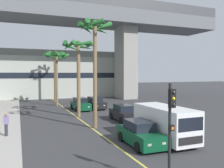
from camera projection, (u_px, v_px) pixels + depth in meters
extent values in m
cube|color=#DBCC4C|center=(77.00, 117.00, 24.94)|extent=(0.14, 56.00, 0.01)
cube|color=slate|center=(54.00, 14.00, 38.91)|extent=(61.33, 8.00, 2.40)
cube|color=#47494C|center=(51.00, 7.00, 42.26)|extent=(61.33, 0.50, 1.80)
cube|color=gray|center=(126.00, 63.00, 44.08)|extent=(2.80, 4.40, 13.27)
cube|color=#ADB2A8|center=(49.00, 77.00, 46.64)|extent=(35.44, 8.00, 7.82)
cube|color=gray|center=(49.00, 54.00, 46.45)|extent=(34.73, 7.20, 1.20)
cube|color=black|center=(52.00, 75.00, 42.90)|extent=(31.90, 0.04, 1.00)
cube|color=#0C4728|center=(140.00, 136.00, 15.16)|extent=(1.80, 4.14, 0.80)
cube|color=black|center=(139.00, 125.00, 15.27)|extent=(1.44, 2.08, 0.60)
cube|color=#F2EDCC|center=(164.00, 143.00, 13.44)|extent=(0.24, 0.09, 0.14)
cube|color=#F2EDCC|center=(149.00, 145.00, 13.11)|extent=(0.24, 0.09, 0.14)
cylinder|color=black|center=(162.00, 144.00, 14.26)|extent=(0.24, 0.65, 0.64)
cylinder|color=black|center=(138.00, 147.00, 13.70)|extent=(0.24, 0.65, 0.64)
cylinder|color=black|center=(142.00, 134.00, 16.64)|extent=(0.24, 0.65, 0.64)
cylinder|color=black|center=(121.00, 136.00, 16.08)|extent=(0.24, 0.65, 0.64)
cube|color=black|center=(95.00, 104.00, 31.05)|extent=(1.83, 4.15, 0.80)
cube|color=black|center=(95.00, 99.00, 31.16)|extent=(1.46, 2.09, 0.60)
cube|color=#F2EDCC|center=(104.00, 106.00, 29.40)|extent=(0.24, 0.09, 0.14)
cube|color=#F2EDCC|center=(97.00, 106.00, 29.02)|extent=(0.24, 0.09, 0.14)
cylinder|color=black|center=(105.00, 107.00, 30.22)|extent=(0.24, 0.65, 0.64)
cylinder|color=black|center=(93.00, 108.00, 29.57)|extent=(0.24, 0.65, 0.64)
cylinder|color=black|center=(98.00, 105.00, 32.55)|extent=(0.24, 0.65, 0.64)
cylinder|color=black|center=(86.00, 105.00, 31.90)|extent=(0.24, 0.65, 0.64)
cube|color=#0C4728|center=(81.00, 105.00, 29.94)|extent=(1.76, 4.13, 0.80)
cube|color=black|center=(80.00, 100.00, 30.05)|extent=(1.43, 2.07, 0.60)
cube|color=#F2EDCC|center=(89.00, 107.00, 28.26)|extent=(0.24, 0.08, 0.14)
cube|color=#F2EDCC|center=(81.00, 107.00, 27.90)|extent=(0.24, 0.08, 0.14)
cylinder|color=black|center=(90.00, 108.00, 29.09)|extent=(0.23, 0.64, 0.64)
cylinder|color=black|center=(77.00, 109.00, 28.47)|extent=(0.23, 0.64, 0.64)
cylinder|color=black|center=(84.00, 106.00, 31.43)|extent=(0.23, 0.64, 0.64)
cylinder|color=black|center=(72.00, 107.00, 30.81)|extent=(0.23, 0.64, 0.64)
cube|color=black|center=(124.00, 115.00, 22.97)|extent=(1.85, 4.16, 0.80)
cube|color=black|center=(123.00, 108.00, 23.08)|extent=(1.47, 2.10, 0.60)
cube|color=#F2EDCC|center=(137.00, 118.00, 21.23)|extent=(0.24, 0.09, 0.14)
cube|color=#F2EDCC|center=(128.00, 118.00, 20.91)|extent=(0.24, 0.09, 0.14)
cylinder|color=black|center=(137.00, 119.00, 22.05)|extent=(0.24, 0.65, 0.64)
cylinder|color=black|center=(121.00, 121.00, 21.51)|extent=(0.24, 0.65, 0.64)
cylinder|color=black|center=(126.00, 115.00, 24.44)|extent=(0.24, 0.65, 0.64)
cylinder|color=black|center=(112.00, 116.00, 23.90)|extent=(0.24, 0.65, 0.64)
cube|color=white|center=(165.00, 122.00, 16.00)|extent=(2.03, 5.21, 2.10)
cube|color=black|center=(190.00, 124.00, 13.62)|extent=(1.80, 0.09, 0.80)
cube|color=black|center=(191.00, 141.00, 13.60)|extent=(1.70, 0.07, 0.44)
cylinder|color=black|center=(191.00, 140.00, 14.95)|extent=(0.26, 0.76, 0.76)
cylinder|color=black|center=(166.00, 143.00, 14.24)|extent=(0.26, 0.76, 0.76)
cylinder|color=black|center=(163.00, 129.00, 17.84)|extent=(0.26, 0.76, 0.76)
cylinder|color=black|center=(141.00, 132.00, 17.13)|extent=(0.26, 0.76, 0.76)
cylinder|color=black|center=(170.00, 135.00, 9.63)|extent=(0.12, 0.12, 4.20)
cube|color=black|center=(172.00, 98.00, 9.44)|extent=(0.24, 0.20, 0.76)
sphere|color=black|center=(174.00, 93.00, 9.34)|extent=(0.14, 0.14, 0.14)
sphere|color=yellow|center=(174.00, 99.00, 9.35)|extent=(0.14, 0.14, 0.14)
sphere|color=black|center=(174.00, 105.00, 9.36)|extent=(0.14, 0.14, 0.14)
cube|color=black|center=(171.00, 128.00, 9.51)|extent=(0.20, 0.16, 0.24)
cube|color=orange|center=(173.00, 128.00, 9.43)|extent=(0.12, 0.03, 0.12)
cylinder|color=brown|center=(55.00, 78.00, 39.35)|extent=(0.40, 0.40, 7.94)
sphere|color=#236028|center=(55.00, 53.00, 39.18)|extent=(0.60, 0.60, 0.60)
cone|color=#236028|center=(61.00, 54.00, 39.52)|extent=(0.55, 2.15, 0.90)
cone|color=#236028|center=(59.00, 55.00, 40.16)|extent=(1.83, 1.79, 1.07)
cone|color=#236028|center=(55.00, 55.00, 40.20)|extent=(2.16, 0.73, 1.06)
cone|color=#236028|center=(50.00, 54.00, 39.60)|extent=(1.83, 1.81, 0.82)
cone|color=#236028|center=(48.00, 54.00, 38.70)|extent=(0.66, 2.17, 0.80)
cone|color=#236028|center=(51.00, 54.00, 38.20)|extent=(1.90, 1.73, 0.99)
cone|color=#236028|center=(56.00, 54.00, 38.23)|extent=(2.13, 0.48, 1.04)
cone|color=#236028|center=(60.00, 54.00, 38.78)|extent=(1.81, 1.82, 1.00)
cylinder|color=brown|center=(95.00, 77.00, 19.70)|extent=(0.33, 0.33, 8.60)
sphere|color=#236028|center=(95.00, 23.00, 19.51)|extent=(0.60, 0.60, 0.60)
cone|color=#236028|center=(105.00, 28.00, 19.91)|extent=(0.52, 1.91, 1.01)
cone|color=#236028|center=(98.00, 30.00, 20.42)|extent=(1.78, 1.46, 1.10)
cone|color=#236028|center=(86.00, 29.00, 20.03)|extent=(1.79, 1.45, 1.07)
cone|color=#236028|center=(84.00, 25.00, 19.13)|extent=(0.57, 1.92, 0.89)
cone|color=#236028|center=(93.00, 24.00, 18.61)|extent=(1.88, 1.30, 0.87)
cone|color=#236028|center=(104.00, 26.00, 18.99)|extent=(1.83, 1.38, 1.05)
cylinder|color=brown|center=(79.00, 81.00, 24.98)|extent=(0.38, 0.38, 7.62)
sphere|color=#236028|center=(78.00, 44.00, 24.81)|extent=(0.60, 0.60, 0.60)
cone|color=#236028|center=(89.00, 46.00, 25.09)|extent=(0.78, 2.39, 0.80)
cone|color=#236028|center=(84.00, 47.00, 25.88)|extent=(1.96, 1.98, 0.96)
cone|color=#236028|center=(72.00, 48.00, 25.68)|extent=(2.34, 1.25, 1.08)
cone|color=#236028|center=(67.00, 46.00, 24.82)|extent=(1.27, 2.35, 0.85)
cone|color=#236028|center=(69.00, 46.00, 24.10)|extent=(1.13, 2.36, 1.06)
cone|color=#236028|center=(80.00, 44.00, 23.72)|extent=(2.38, 0.66, 0.78)
cone|color=#236028|center=(87.00, 45.00, 24.22)|extent=(2.15, 1.75, 0.80)
cylinder|color=brown|center=(57.00, 81.00, 33.63)|extent=(0.33, 0.33, 7.16)
sphere|color=#236028|center=(56.00, 55.00, 33.47)|extent=(0.60, 0.60, 0.60)
cone|color=#236028|center=(65.00, 57.00, 34.00)|extent=(0.62, 2.42, 0.99)
cone|color=#236028|center=(60.00, 57.00, 34.61)|extent=(2.17, 1.79, 1.00)
cone|color=#236028|center=(56.00, 58.00, 34.60)|extent=(2.40, 0.58, 1.09)
cone|color=#236028|center=(50.00, 56.00, 34.07)|extent=(2.16, 1.81, 0.87)
cone|color=#236028|center=(48.00, 57.00, 33.16)|extent=(0.70, 2.42, 1.00)
cone|color=#236028|center=(51.00, 56.00, 32.40)|extent=(1.99, 2.02, 0.91)
cone|color=#236028|center=(57.00, 56.00, 32.34)|extent=(2.43, 0.71, 0.88)
cone|color=#236028|center=(63.00, 57.00, 32.88)|extent=(2.16, 1.79, 1.11)
cylinder|color=#2D2D38|center=(6.00, 130.00, 16.84)|extent=(0.22, 0.22, 0.85)
cube|color=slate|center=(6.00, 120.00, 16.81)|extent=(0.34, 0.22, 0.56)
sphere|color=#9E7051|center=(6.00, 115.00, 16.80)|extent=(0.20, 0.20, 0.20)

